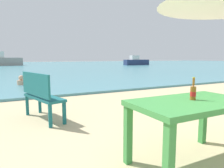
% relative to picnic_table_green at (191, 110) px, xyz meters
% --- Properties ---
extents(sea_water, '(120.00, 50.00, 0.08)m').
position_rel_picnic_table_green_xyz_m(sea_water, '(0.83, 29.80, -0.61)').
color(sea_water, teal).
rests_on(sea_water, ground_plane).
extents(picnic_table_green, '(1.40, 0.80, 0.76)m').
position_rel_picnic_table_green_xyz_m(picnic_table_green, '(0.00, 0.00, 0.00)').
color(picnic_table_green, '#3D8C42').
rests_on(picnic_table_green, ground_plane).
extents(beer_bottle_amber, '(0.07, 0.07, 0.26)m').
position_rel_picnic_table_green_xyz_m(beer_bottle_amber, '(0.04, 0.03, 0.20)').
color(beer_bottle_amber, brown).
rests_on(beer_bottle_amber, picnic_table_green).
extents(bench_teal_center, '(0.67, 1.25, 0.95)m').
position_rel_picnic_table_green_xyz_m(bench_teal_center, '(-1.30, 2.58, -0.11)').
color(bench_teal_center, '#196066').
rests_on(bench_teal_center, ground_plane).
extents(swimmer_person, '(0.34, 0.34, 0.41)m').
position_rel_picnic_table_green_xyz_m(swimmer_person, '(-1.35, 7.90, -0.41)').
color(swimmer_person, tan).
rests_on(swimmer_person, sea_water).
extents(boat_sailboat, '(4.00, 1.09, 1.45)m').
position_rel_picnic_table_green_xyz_m(boat_sailboat, '(15.79, 24.67, -0.05)').
color(boat_sailboat, navy).
rests_on(boat_sailboat, sea_water).
extents(boat_barge, '(5.48, 1.49, 1.99)m').
position_rel_picnic_table_green_xyz_m(boat_barge, '(-2.58, 31.37, 0.15)').
color(boat_barge, gray).
rests_on(boat_barge, sea_water).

